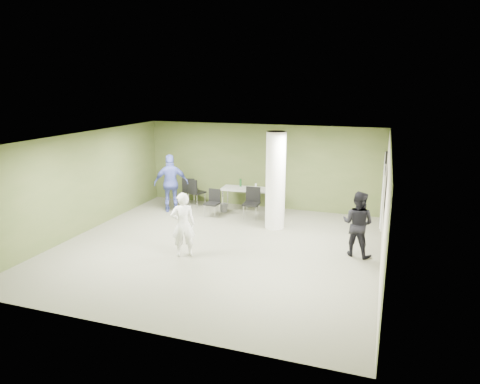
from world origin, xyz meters
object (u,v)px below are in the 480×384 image
(man_black, at_px, (358,224))
(man_blue, at_px, (171,183))
(chair_back_left, at_px, (189,189))
(folding_table, at_px, (247,190))
(woman_white, at_px, (183,225))

(man_black, relative_size, man_blue, 0.85)
(chair_back_left, xyz_separation_m, man_black, (5.86, -2.97, 0.27))
(man_blue, bearing_deg, folding_table, 170.92)
(chair_back_left, height_order, woman_white, woman_white)
(folding_table, distance_m, chair_back_left, 2.21)
(folding_table, xyz_separation_m, woman_white, (-0.30, -4.08, 0.07))
(folding_table, relative_size, man_black, 1.04)
(chair_back_left, distance_m, man_blue, 1.13)
(chair_back_left, relative_size, man_blue, 0.49)
(woman_white, distance_m, man_black, 4.21)
(folding_table, height_order, chair_back_left, folding_table)
(folding_table, relative_size, man_blue, 0.89)
(man_black, bearing_deg, chair_back_left, -9.36)
(folding_table, xyz_separation_m, chair_back_left, (-2.18, 0.26, -0.19))
(woman_white, height_order, man_blue, man_blue)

